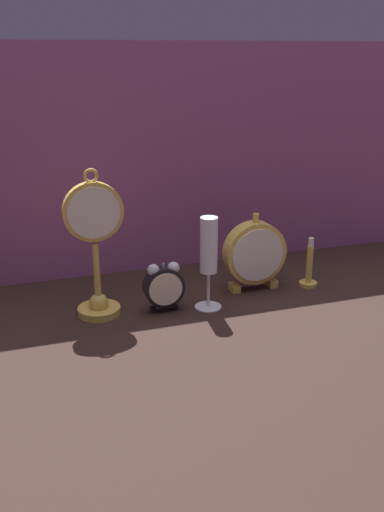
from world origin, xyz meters
name	(u,v)px	position (x,y,z in m)	size (l,w,h in m)	color
ground_plane	(204,319)	(0.00, 0.00, 0.00)	(4.00, 4.00, 0.00)	black
fabric_backdrop_drape	(161,161)	(0.00, 0.33, 0.28)	(1.49, 0.01, 0.56)	#8E4C7F
pocket_watch_on_stand	(96,251)	(-0.21, 0.09, 0.14)	(0.12, 0.09, 0.32)	gold
alarm_clock_twin_bell	(164,285)	(-0.07, 0.07, 0.06)	(0.09, 0.03, 0.11)	black
mantel_clock_silver	(255,253)	(0.16, 0.11, 0.09)	(0.15, 0.04, 0.19)	gold
champagne_flute	(209,253)	(0.03, 0.05, 0.13)	(0.06, 0.06, 0.21)	silver
brass_candlestick	(309,271)	(0.30, 0.09, 0.04)	(0.04, 0.04, 0.12)	gold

